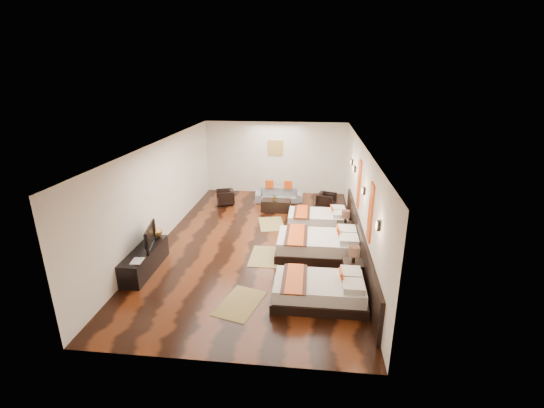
# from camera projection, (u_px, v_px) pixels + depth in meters

# --- Properties ---
(floor) EXTENTS (5.50, 9.50, 0.01)m
(floor) POSITION_uv_depth(u_px,v_px,m) (259.00, 241.00, 10.66)
(floor) COLOR black
(floor) RESTS_ON ground
(ceiling) EXTENTS (5.50, 9.50, 0.01)m
(ceiling) POSITION_uv_depth(u_px,v_px,m) (257.00, 144.00, 9.73)
(ceiling) COLOR white
(ceiling) RESTS_ON floor
(back_wall) EXTENTS (5.50, 0.01, 2.80)m
(back_wall) POSITION_uv_depth(u_px,v_px,m) (275.00, 158.00, 14.65)
(back_wall) COLOR silver
(back_wall) RESTS_ON floor
(left_wall) EXTENTS (0.01, 9.50, 2.80)m
(left_wall) POSITION_uv_depth(u_px,v_px,m) (161.00, 191.00, 10.47)
(left_wall) COLOR silver
(left_wall) RESTS_ON floor
(right_wall) EXTENTS (0.01, 9.50, 2.80)m
(right_wall) POSITION_uv_depth(u_px,v_px,m) (360.00, 198.00, 9.91)
(right_wall) COLOR silver
(right_wall) RESTS_ON floor
(headboard_panel) EXTENTS (0.08, 6.60, 0.90)m
(headboard_panel) POSITION_uv_depth(u_px,v_px,m) (359.00, 243.00, 9.48)
(headboard_panel) COLOR black
(headboard_panel) RESTS_ON floor
(bed_near) EXTENTS (1.95, 1.22, 0.74)m
(bed_near) POSITION_uv_depth(u_px,v_px,m) (320.00, 290.00, 7.79)
(bed_near) COLOR black
(bed_near) RESTS_ON floor
(bed_mid) EXTENTS (2.18, 1.37, 0.83)m
(bed_mid) POSITION_uv_depth(u_px,v_px,m) (319.00, 245.00, 9.76)
(bed_mid) COLOR black
(bed_mid) RESTS_ON floor
(bed_far) EXTENTS (1.87, 1.18, 0.71)m
(bed_far) POSITION_uv_depth(u_px,v_px,m) (318.00, 219.00, 11.60)
(bed_far) COLOR black
(bed_far) RESTS_ON floor
(nightstand_a) EXTENTS (0.45, 0.45, 0.89)m
(nightstand_a) POSITION_uv_depth(u_px,v_px,m) (353.00, 269.00, 8.50)
(nightstand_a) COLOR black
(nightstand_a) RESTS_ON floor
(nightstand_b) EXTENTS (0.44, 0.44, 0.87)m
(nightstand_b) POSITION_uv_depth(u_px,v_px,m) (345.00, 229.00, 10.73)
(nightstand_b) COLOR black
(nightstand_b) RESTS_ON floor
(jute_mat_near) EXTENTS (1.04, 1.36, 0.01)m
(jute_mat_near) POSITION_uv_depth(u_px,v_px,m) (240.00, 303.00, 7.77)
(jute_mat_near) COLOR #96844C
(jute_mat_near) RESTS_ON floor
(jute_mat_mid) EXTENTS (0.76, 1.20, 0.01)m
(jute_mat_mid) POSITION_uv_depth(u_px,v_px,m) (265.00, 256.00, 9.76)
(jute_mat_mid) COLOR #96844C
(jute_mat_mid) RESTS_ON floor
(jute_mat_far) EXTENTS (0.99, 1.33, 0.01)m
(jute_mat_far) POSITION_uv_depth(u_px,v_px,m) (271.00, 224.00, 11.87)
(jute_mat_far) COLOR #96844C
(jute_mat_far) RESTS_ON floor
(tv_console) EXTENTS (0.50, 1.80, 0.55)m
(tv_console) POSITION_uv_depth(u_px,v_px,m) (145.00, 260.00, 9.00)
(tv_console) COLOR black
(tv_console) RESTS_ON floor
(tv) EXTENTS (0.33, 0.97, 0.56)m
(tv) POSITION_uv_depth(u_px,v_px,m) (147.00, 237.00, 8.94)
(tv) COLOR black
(tv) RESTS_ON tv_console
(book) EXTENTS (0.28, 0.35, 0.03)m
(book) POSITION_uv_depth(u_px,v_px,m) (132.00, 261.00, 8.33)
(book) COLOR black
(book) RESTS_ON tv_console
(figurine) EXTENTS (0.45, 0.45, 0.37)m
(figurine) POSITION_uv_depth(u_px,v_px,m) (155.00, 230.00, 9.54)
(figurine) COLOR brown
(figurine) RESTS_ON tv_console
(sofa) EXTENTS (1.80, 0.86, 0.51)m
(sofa) POSITION_uv_depth(u_px,v_px,m) (279.00, 195.00, 13.92)
(sofa) COLOR slate
(sofa) RESTS_ON floor
(armchair_left) EXTENTS (0.77, 0.76, 0.55)m
(armchair_left) POSITION_uv_depth(u_px,v_px,m) (225.00, 197.00, 13.56)
(armchair_left) COLOR black
(armchair_left) RESTS_ON floor
(armchair_right) EXTENTS (0.77, 0.76, 0.55)m
(armchair_right) POSITION_uv_depth(u_px,v_px,m) (326.00, 201.00, 13.20)
(armchair_right) COLOR black
(armchair_right) RESTS_ON floor
(coffee_table) EXTENTS (1.02, 0.53, 0.40)m
(coffee_table) POSITION_uv_depth(u_px,v_px,m) (276.00, 205.00, 12.95)
(coffee_table) COLOR black
(coffee_table) RESTS_ON floor
(table_plant) EXTENTS (0.25, 0.23, 0.25)m
(table_plant) POSITION_uv_depth(u_px,v_px,m) (275.00, 197.00, 12.78)
(table_plant) COLOR #306321
(table_plant) RESTS_ON coffee_table
(orange_panel_a) EXTENTS (0.04, 0.40, 1.30)m
(orange_panel_a) POSITION_uv_depth(u_px,v_px,m) (371.00, 212.00, 8.03)
(orange_panel_a) COLOR #D86014
(orange_panel_a) RESTS_ON right_wall
(orange_panel_b) EXTENTS (0.04, 0.40, 1.30)m
(orange_panel_b) POSITION_uv_depth(u_px,v_px,m) (359.00, 184.00, 10.10)
(orange_panel_b) COLOR #D86014
(orange_panel_b) RESTS_ON right_wall
(sconce_near) EXTENTS (0.07, 0.12, 0.18)m
(sconce_near) POSITION_uv_depth(u_px,v_px,m) (378.00, 226.00, 6.95)
(sconce_near) COLOR black
(sconce_near) RESTS_ON right_wall
(sconce_mid) EXTENTS (0.07, 0.12, 0.18)m
(sconce_mid) POSITION_uv_depth(u_px,v_px,m) (364.00, 191.00, 9.02)
(sconce_mid) COLOR black
(sconce_mid) RESTS_ON right_wall
(sconce_far) EXTENTS (0.07, 0.12, 0.18)m
(sconce_far) POSITION_uv_depth(u_px,v_px,m) (355.00, 169.00, 11.08)
(sconce_far) COLOR black
(sconce_far) RESTS_ON right_wall
(sconce_lounge) EXTENTS (0.07, 0.12, 0.18)m
(sconce_lounge) POSITION_uv_depth(u_px,v_px,m) (352.00, 162.00, 11.93)
(sconce_lounge) COLOR black
(sconce_lounge) RESTS_ON right_wall
(gold_artwork) EXTENTS (0.60, 0.04, 0.60)m
(gold_artwork) POSITION_uv_depth(u_px,v_px,m) (275.00, 148.00, 14.50)
(gold_artwork) COLOR #AD873F
(gold_artwork) RESTS_ON back_wall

